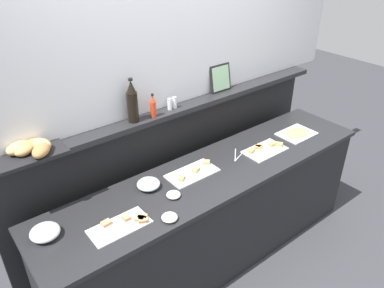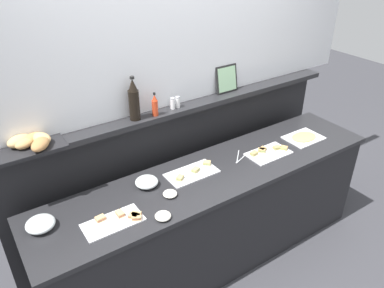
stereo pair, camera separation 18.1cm
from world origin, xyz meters
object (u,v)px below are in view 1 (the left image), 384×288
condiment_bowl_red (170,217)px  salt_shaker (170,104)px  sandwich_platter_side (123,224)px  wine_bottle_dark (132,102)px  condiment_bowl_teal (173,195)px  sandwich_platter_rear (265,149)px  glass_bowl_large (149,184)px  cold_cuts_platter (297,133)px  framed_picture (221,78)px  sandwich_platter_front (193,173)px  hot_sauce_bottle (153,107)px  bread_basket (30,149)px  pepper_shaker (174,103)px  serving_tongs (238,156)px  glass_bowl_medium (45,233)px

condiment_bowl_red → salt_shaker: salt_shaker is taller
sandwich_platter_side → wine_bottle_dark: (0.41, 0.50, 0.51)m
condiment_bowl_teal → condiment_bowl_red: 0.22m
sandwich_platter_rear → glass_bowl_large: glass_bowl_large is taller
cold_cuts_platter → framed_picture: 0.83m
wine_bottle_dark → condiment_bowl_red: bearing=-103.9°
wine_bottle_dark → sandwich_platter_rear: bearing=-25.3°
sandwich_platter_rear → wine_bottle_dark: (-0.92, 0.43, 0.51)m
sandwich_platter_front → framed_picture: framed_picture is taller
cold_cuts_platter → condiment_bowl_teal: bearing=-178.2°
hot_sauce_bottle → bread_basket: bearing=178.3°
condiment_bowl_teal → sandwich_platter_side: bearing=-174.4°
sandwich_platter_side → wine_bottle_dark: wine_bottle_dark is taller
pepper_shaker → bread_basket: (-1.06, -0.00, -0.01)m
framed_picture → glass_bowl_large: bearing=-161.0°
condiment_bowl_teal → sandwich_platter_rear: bearing=1.9°
bread_basket → sandwich_platter_side: bearing=-59.2°
cold_cuts_platter → hot_sauce_bottle: bearing=161.5°
condiment_bowl_red → condiment_bowl_teal: bearing=48.0°
sandwich_platter_rear → bread_basket: 1.73m
condiment_bowl_teal → wine_bottle_dark: 0.68m
sandwich_platter_side → serving_tongs: 1.10m
condiment_bowl_red → framed_picture: bearing=33.9°
sandwich_platter_rear → cold_cuts_platter: size_ratio=1.12×
sandwich_platter_rear → condiment_bowl_red: 1.09m
glass_bowl_large → wine_bottle_dark: bearing=73.7°
serving_tongs → salt_shaker: bearing=135.7°
condiment_bowl_teal → salt_shaker: salt_shaker is taller
condiment_bowl_teal → serving_tongs: 0.70m
cold_cuts_platter → glass_bowl_large: glass_bowl_large is taller
sandwich_platter_rear → glass_bowl_medium: bearing=175.8°
wine_bottle_dark → pepper_shaker: 0.37m
pepper_shaker → sandwich_platter_front: bearing=-105.5°
glass_bowl_large → hot_sauce_bottle: 0.55m
condiment_bowl_teal → wine_bottle_dark: (0.01, 0.46, 0.50)m
serving_tongs → bread_basket: 1.50m
glass_bowl_large → pepper_shaker: bearing=32.9°
sandwich_platter_front → condiment_bowl_red: (-0.42, -0.30, 0.01)m
condiment_bowl_teal → serving_tongs: (0.69, 0.10, -0.01)m
sandwich_platter_side → serving_tongs: size_ratio=2.07×
condiment_bowl_teal → pepper_shaker: (0.36, 0.47, 0.40)m
hot_sauce_bottle → serving_tongs: bearing=-32.2°
hot_sauce_bottle → salt_shaker: bearing=9.4°
condiment_bowl_red → salt_shaker: size_ratio=1.16×
hot_sauce_bottle → sandwich_platter_front: bearing=-69.7°
cold_cuts_platter → bread_basket: bread_basket is taller
glass_bowl_large → salt_shaker: 0.62m
sandwich_platter_front → framed_picture: size_ratio=1.70×
sandwich_platter_side → wine_bottle_dark: size_ratio=1.15×
condiment_bowl_teal → pepper_shaker: size_ratio=1.10×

